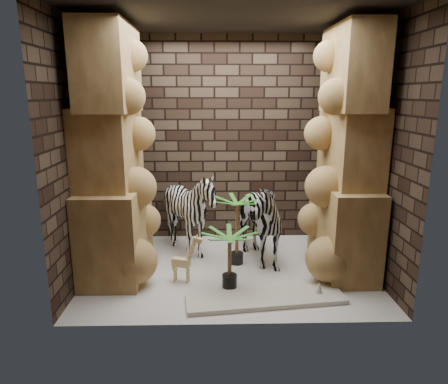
{
  "coord_description": "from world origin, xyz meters",
  "views": [
    {
      "loc": [
        -0.19,
        -4.74,
        2.18
      ],
      "look_at": [
        -0.07,
        0.15,
        0.98
      ],
      "focal_mm": 32.27,
      "sensor_mm": 36.0,
      "label": 1
    }
  ],
  "objects_px": {
    "palm_front": "(237,231)",
    "surfboard": "(266,299)",
    "zebra_left": "(190,216)",
    "giraffe_toy": "(181,257)",
    "zebra_right": "(253,213)",
    "palm_back": "(230,259)"
  },
  "relations": [
    {
      "from": "zebra_left",
      "to": "palm_front",
      "type": "distance_m",
      "value": 0.72
    },
    {
      "from": "palm_front",
      "to": "surfboard",
      "type": "distance_m",
      "value": 1.12
    },
    {
      "from": "giraffe_toy",
      "to": "palm_front",
      "type": "distance_m",
      "value": 0.87
    },
    {
      "from": "zebra_left",
      "to": "giraffe_toy",
      "type": "relative_size",
      "value": 1.94
    },
    {
      "from": "palm_front",
      "to": "giraffe_toy",
      "type": "bearing_deg",
      "value": -143.37
    },
    {
      "from": "giraffe_toy",
      "to": "zebra_right",
      "type": "bearing_deg",
      "value": 50.54
    },
    {
      "from": "zebra_right",
      "to": "surfboard",
      "type": "height_order",
      "value": "zebra_right"
    },
    {
      "from": "zebra_right",
      "to": "palm_back",
      "type": "distance_m",
      "value": 0.89
    },
    {
      "from": "palm_back",
      "to": "surfboard",
      "type": "relative_size",
      "value": 0.4
    },
    {
      "from": "zebra_left",
      "to": "giraffe_toy",
      "type": "distance_m",
      "value": 0.88
    },
    {
      "from": "palm_back",
      "to": "zebra_right",
      "type": "bearing_deg",
      "value": 66.26
    },
    {
      "from": "zebra_right",
      "to": "palm_front",
      "type": "bearing_deg",
      "value": -175.23
    },
    {
      "from": "zebra_left",
      "to": "giraffe_toy",
      "type": "xyz_separation_m",
      "value": [
        -0.06,
        -0.85,
        -0.24
      ]
    },
    {
      "from": "palm_front",
      "to": "surfboard",
      "type": "bearing_deg",
      "value": -75.49
    },
    {
      "from": "zebra_left",
      "to": "palm_front",
      "type": "height_order",
      "value": "zebra_left"
    },
    {
      "from": "zebra_right",
      "to": "surfboard",
      "type": "bearing_deg",
      "value": -107.16
    },
    {
      "from": "zebra_left",
      "to": "surfboard",
      "type": "height_order",
      "value": "zebra_left"
    },
    {
      "from": "palm_front",
      "to": "surfboard",
      "type": "relative_size",
      "value": 0.53
    },
    {
      "from": "palm_front",
      "to": "surfboard",
      "type": "height_order",
      "value": "palm_front"
    },
    {
      "from": "zebra_right",
      "to": "palm_back",
      "type": "relative_size",
      "value": 1.93
    },
    {
      "from": "giraffe_toy",
      "to": "surfboard",
      "type": "xyz_separation_m",
      "value": [
        0.94,
        -0.49,
        -0.29
      ]
    },
    {
      "from": "zebra_right",
      "to": "giraffe_toy",
      "type": "bearing_deg",
      "value": -165.57
    }
  ]
}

